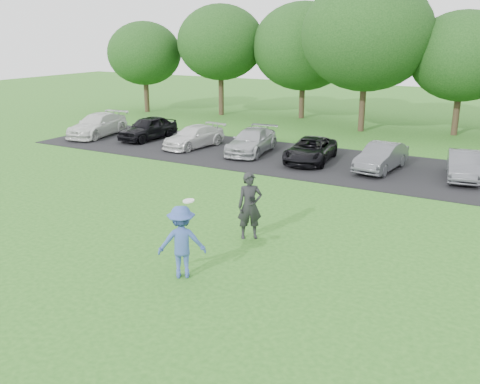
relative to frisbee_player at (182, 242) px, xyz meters
name	(u,v)px	position (x,y,z in m)	size (l,w,h in m)	color
ground	(168,282)	(-0.14, -0.43, -0.89)	(100.00, 100.00, 0.00)	#2A681D
parking_lot	(346,165)	(-0.14, 12.57, -0.88)	(32.00, 6.50, 0.03)	black
frisbee_player	(182,242)	(0.00, 0.00, 0.00)	(1.33, 1.20, 1.96)	#3A53A4
camera_bystander	(250,206)	(0.22, 3.00, 0.07)	(0.84, 0.79, 1.92)	black
parked_cars	(326,150)	(-1.08, 12.54, -0.30)	(30.63, 4.72, 1.24)	silver
tree_row	(435,45)	(1.37, 22.33, 4.01)	(42.39, 9.85, 8.64)	#38281C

